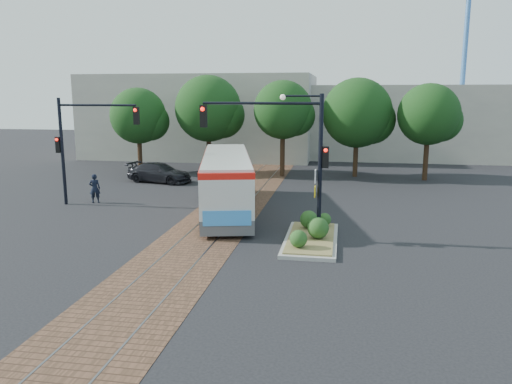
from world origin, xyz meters
TOP-DOWN VIEW (x-y plane):
  - ground at (0.00, 0.00)m, footprint 120.00×120.00m
  - trackbed at (0.00, 4.00)m, footprint 3.60×40.00m
  - tree_row at (1.21, 16.42)m, footprint 26.40×5.60m
  - warehouses at (-0.53, 28.75)m, footprint 40.00×13.00m
  - crane at (18.00, 34.00)m, footprint 8.00×0.50m
  - city_bus at (-0.08, 4.08)m, footprint 4.99×11.60m
  - traffic_island at (4.82, -0.90)m, footprint 2.20×5.20m
  - signal_pole_main at (3.86, -0.81)m, footprint 5.49×0.46m
  - signal_pole_left at (-8.37, 4.00)m, footprint 4.99×0.34m
  - officer at (-8.03, 4.66)m, footprint 0.72×0.60m
  - parked_car at (-6.83, 11.85)m, footprint 5.04×2.88m

SIDE VIEW (x-z plane):
  - ground at x=0.00m, z-range 0.00..0.00m
  - trackbed at x=0.00m, z-range 0.00..0.02m
  - traffic_island at x=4.82m, z-range -0.24..0.89m
  - parked_car at x=-6.83m, z-range 0.00..1.37m
  - officer at x=-8.03m, z-range 0.00..1.69m
  - city_bus at x=-0.08m, z-range 0.17..3.22m
  - warehouses at x=-0.53m, z-range -0.19..7.81m
  - signal_pole_left at x=-8.37m, z-range 0.86..6.86m
  - signal_pole_main at x=3.86m, z-range 1.16..7.16m
  - tree_row at x=1.21m, z-range 1.01..8.69m
  - crane at x=18.00m, z-range 1.88..19.88m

